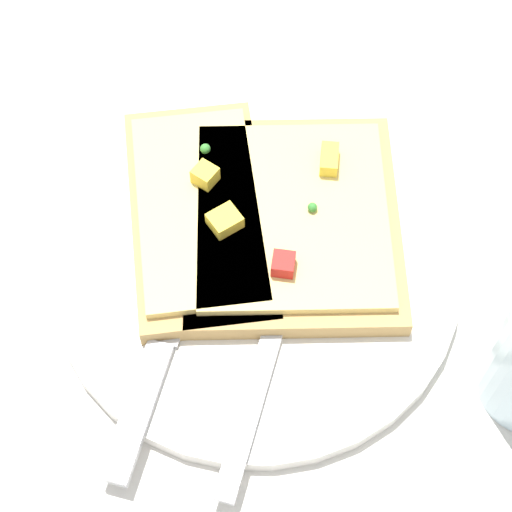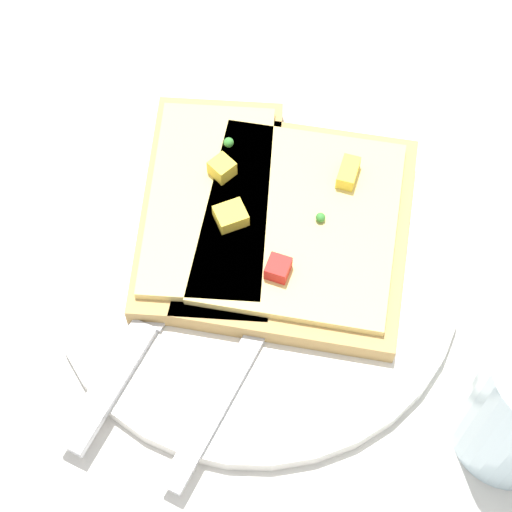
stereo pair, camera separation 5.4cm
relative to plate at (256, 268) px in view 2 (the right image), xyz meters
The scene contains 7 objects.
ground_plane 0.01m from the plate, ahead, with size 4.00×4.00×0.00m, color beige.
plate is the anchor object (origin of this frame).
fork 0.04m from the plate, 22.49° to the right, with size 0.11×0.21×0.01m.
knife 0.07m from the plate, 97.70° to the right, with size 0.12×0.21×0.01m.
pizza_slice_main 0.04m from the plate, 93.51° to the left, with size 0.21×0.21×0.03m.
pizza_slice_corner 0.05m from the plate, behind, with size 0.18×0.18×0.03m.
crumb_scatter 0.02m from the plate, 108.30° to the left, with size 0.08×0.12×0.01m.
Camera 2 is at (0.21, -0.16, 0.49)m, focal length 60.00 mm.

